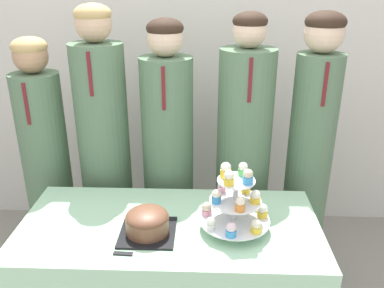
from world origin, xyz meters
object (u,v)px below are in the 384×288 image
at_px(student_1, 106,160).
at_px(student_4, 309,161).
at_px(cupcake_stand, 236,201).
at_px(cake_knife, 135,255).
at_px(round_cake, 147,222).
at_px(student_3, 243,167).
at_px(student_0, 48,171).
at_px(student_2, 168,167).

height_order(student_1, student_4, student_1).
height_order(cupcake_stand, student_4, student_4).
relative_size(cake_knife, student_4, 0.16).
xyz_separation_m(round_cake, student_4, (0.83, 0.61, 0.02)).
xyz_separation_m(student_1, student_3, (0.78, 0.00, -0.03)).
distance_m(student_0, student_4, 1.50).
xyz_separation_m(cupcake_stand, student_2, (-0.34, 0.56, -0.11)).
bearing_deg(cake_knife, student_0, 132.83).
bearing_deg(round_cake, student_1, 118.01).
bearing_deg(student_3, student_1, -180.00).
bearing_deg(student_4, round_cake, -143.58).
height_order(cake_knife, student_3, student_3).
bearing_deg(cake_knife, cupcake_stand, 28.74).
xyz_separation_m(round_cake, student_2, (0.03, 0.61, -0.03)).
bearing_deg(round_cake, student_2, 86.73).
relative_size(student_3, student_4, 1.00).
bearing_deg(student_0, cupcake_stand, -28.14).
bearing_deg(student_1, round_cake, -61.99).
height_order(round_cake, cupcake_stand, cupcake_stand).
height_order(student_0, student_1, student_1).
xyz_separation_m(round_cake, cupcake_stand, (0.38, 0.05, 0.08)).
bearing_deg(student_0, round_cake, -42.31).
height_order(student_0, student_2, student_2).
distance_m(round_cake, cupcake_stand, 0.39).
xyz_separation_m(cake_knife, student_0, (-0.64, 0.76, -0.01)).
bearing_deg(cake_knife, round_cake, 80.76).
height_order(student_2, student_3, student_3).
relative_size(student_0, student_2, 0.94).
xyz_separation_m(student_1, student_2, (0.36, -0.00, -0.03)).
xyz_separation_m(student_0, student_2, (0.70, 0.00, 0.04)).
bearing_deg(student_3, student_4, -0.00).
bearing_deg(cupcake_stand, cake_knife, -154.15).
distance_m(round_cake, cake_knife, 0.16).
bearing_deg(student_3, round_cake, -126.89).
distance_m(student_2, student_3, 0.42).
bearing_deg(student_1, student_2, -0.00).
relative_size(round_cake, student_2, 0.15).
distance_m(round_cake, student_4, 1.03).
distance_m(cake_knife, student_3, 0.91).
relative_size(round_cake, student_0, 0.16).
distance_m(cupcake_stand, student_1, 0.90).
height_order(cupcake_stand, student_2, student_2).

